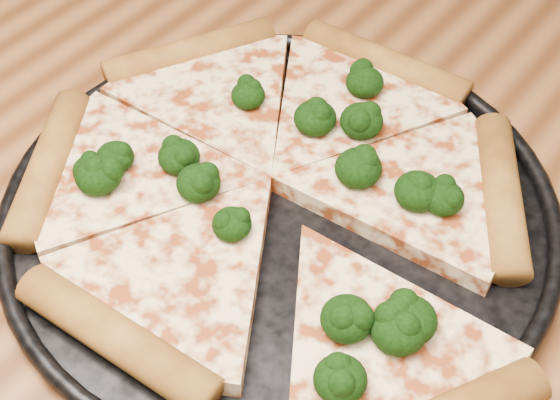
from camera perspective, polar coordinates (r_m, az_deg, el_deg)
The scene contains 4 objects.
dining_table at distance 0.63m, azimuth -1.74°, elevation -7.45°, with size 1.20×0.90×0.75m.
pizza_pan at distance 0.56m, azimuth 0.00°, elevation -0.56°, with size 0.38×0.38×0.02m.
pizza at distance 0.56m, azimuth -0.26°, elevation 0.86°, with size 0.41×0.34×0.03m.
broccoli_florets at distance 0.54m, azimuth 1.45°, elevation 0.04°, with size 0.26×0.25×0.02m.
Camera 1 is at (0.24, -0.28, 1.18)m, focal length 53.53 mm.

